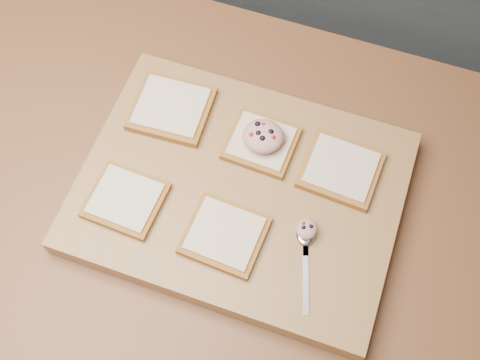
% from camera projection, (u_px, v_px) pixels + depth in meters
% --- Properties ---
extents(ground, '(4.00, 4.00, 0.00)m').
position_uv_depth(ground, '(189.00, 303.00, 1.85)').
color(ground, '#515459').
rests_on(ground, ground).
extents(island_counter, '(2.00, 0.80, 0.90)m').
position_uv_depth(island_counter, '(174.00, 255.00, 1.45)').
color(island_counter, slate).
rests_on(island_counter, ground).
extents(cutting_board, '(0.52, 0.40, 0.04)m').
position_uv_depth(cutting_board, '(240.00, 192.00, 1.00)').
color(cutting_board, '#9D7643').
rests_on(cutting_board, island_counter).
extents(bread_far_left, '(0.14, 0.13, 0.02)m').
position_uv_depth(bread_far_left, '(171.00, 108.00, 1.04)').
color(bread_far_left, olive).
rests_on(bread_far_left, cutting_board).
extents(bread_far_center, '(0.12, 0.11, 0.02)m').
position_uv_depth(bread_far_center, '(261.00, 143.00, 1.01)').
color(bread_far_center, olive).
rests_on(bread_far_center, cutting_board).
extents(bread_far_right, '(0.13, 0.12, 0.02)m').
position_uv_depth(bread_far_right, '(341.00, 169.00, 0.99)').
color(bread_far_right, olive).
rests_on(bread_far_right, cutting_board).
extents(bread_near_left, '(0.12, 0.11, 0.02)m').
position_uv_depth(bread_near_left, '(126.00, 200.00, 0.97)').
color(bread_near_left, olive).
rests_on(bread_near_left, cutting_board).
extents(bread_near_center, '(0.13, 0.12, 0.02)m').
position_uv_depth(bread_near_center, '(225.00, 235.00, 0.94)').
color(bread_near_center, olive).
rests_on(bread_near_center, cutting_board).
extents(tuna_salad_dollop, '(0.07, 0.07, 0.03)m').
position_uv_depth(tuna_salad_dollop, '(263.00, 136.00, 0.99)').
color(tuna_salad_dollop, tan).
rests_on(tuna_salad_dollop, bread_far_center).
extents(spoon, '(0.06, 0.15, 0.01)m').
position_uv_depth(spoon, '(306.00, 239.00, 0.94)').
color(spoon, silver).
rests_on(spoon, cutting_board).
extents(spoon_salad, '(0.03, 0.04, 0.02)m').
position_uv_depth(spoon_salad, '(306.00, 229.00, 0.93)').
color(spoon_salad, tan).
rests_on(spoon_salad, spoon).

